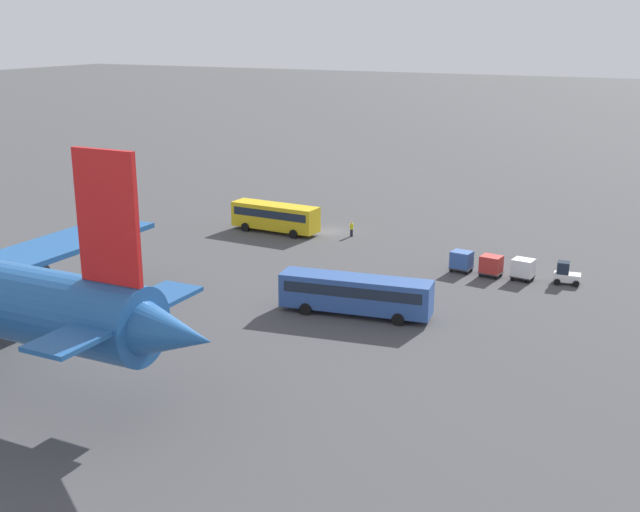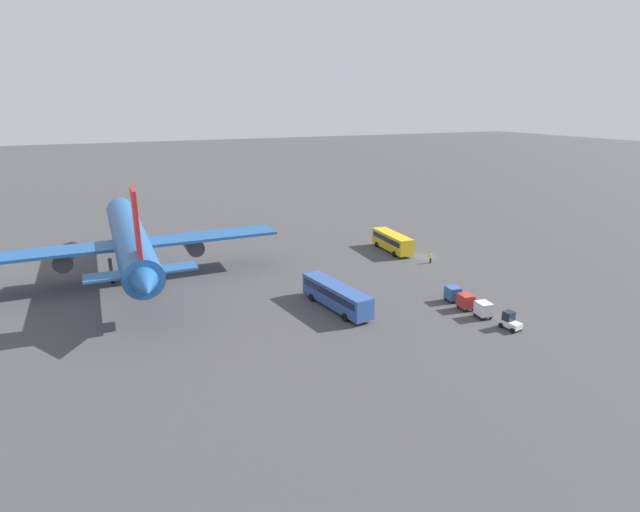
# 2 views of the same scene
# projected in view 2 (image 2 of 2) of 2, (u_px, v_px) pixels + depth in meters

# --- Properties ---
(ground_plane) EXTENTS (600.00, 600.00, 0.00)m
(ground_plane) POSITION_uv_depth(u_px,v_px,m) (424.00, 257.00, 87.33)
(ground_plane) COLOR #424244
(airplane) EXTENTS (51.32, 44.23, 16.65)m
(airplane) POSITION_uv_depth(u_px,v_px,m) (130.00, 238.00, 75.57)
(airplane) COLOR #1E5193
(airplane) RESTS_ON ground
(shuttle_bus_near) EXTENTS (10.67, 3.46, 3.29)m
(shuttle_bus_near) POSITION_uv_depth(u_px,v_px,m) (392.00, 241.00, 90.47)
(shuttle_bus_near) COLOR gold
(shuttle_bus_near) RESTS_ON ground
(shuttle_bus_far) EXTENTS (12.93, 4.49, 3.25)m
(shuttle_bus_far) POSITION_uv_depth(u_px,v_px,m) (336.00, 294.00, 65.25)
(shuttle_bus_far) COLOR #2D5199
(shuttle_bus_far) RESTS_ON ground
(baggage_tug) EXTENTS (2.54, 1.89, 2.10)m
(baggage_tug) POSITION_uv_depth(u_px,v_px,m) (510.00, 321.00, 59.62)
(baggage_tug) COLOR white
(baggage_tug) RESTS_ON ground
(worker_person) EXTENTS (0.38, 0.38, 1.74)m
(worker_person) POSITION_uv_depth(u_px,v_px,m) (431.00, 258.00, 84.04)
(worker_person) COLOR #1E1E2D
(worker_person) RESTS_ON ground
(cargo_cart_white) EXTENTS (2.18, 1.91, 2.06)m
(cargo_cart_white) POSITION_uv_depth(u_px,v_px,m) (483.00, 309.00, 62.57)
(cargo_cart_white) COLOR #38383D
(cargo_cart_white) RESTS_ON ground
(cargo_cart_red) EXTENTS (2.18, 1.91, 2.06)m
(cargo_cart_red) POSITION_uv_depth(u_px,v_px,m) (466.00, 301.00, 65.07)
(cargo_cart_red) COLOR #38383D
(cargo_cart_red) RESTS_ON ground
(cargo_cart_blue) EXTENTS (2.18, 1.91, 2.06)m
(cargo_cart_blue) POSITION_uv_depth(u_px,v_px,m) (453.00, 293.00, 67.77)
(cargo_cart_blue) COLOR #38383D
(cargo_cart_blue) RESTS_ON ground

